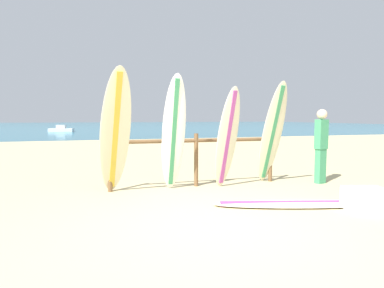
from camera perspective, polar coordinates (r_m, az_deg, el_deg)
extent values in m
plane|color=#CCB784|center=(4.61, 5.16, -13.92)|extent=(120.00, 120.00, 0.00)
cube|color=teal|center=(62.08, -15.61, 3.14)|extent=(120.00, 80.00, 0.01)
cylinder|color=brown|center=(6.64, -14.19, -3.30)|extent=(0.09, 0.09, 1.13)
cylinder|color=brown|center=(6.96, 0.73, -2.80)|extent=(0.09, 0.09, 1.13)
cylinder|color=brown|center=(7.70, 13.54, -2.21)|extent=(0.09, 0.09, 1.13)
cylinder|color=brown|center=(6.92, 0.73, 0.62)|extent=(3.68, 0.08, 0.08)
ellipsoid|color=beige|center=(6.16, -13.28, 1.82)|extent=(0.70, 1.16, 2.35)
cube|color=gold|center=(6.16, -13.28, 1.82)|extent=(0.23, 1.03, 2.17)
ellipsoid|color=white|center=(6.40, -3.24, 1.77)|extent=(0.47, 0.76, 2.29)
cube|color=#388C59|center=(6.40, -3.24, 1.77)|extent=(0.09, 0.71, 2.11)
ellipsoid|color=beige|center=(6.69, 6.18, 0.99)|extent=(0.56, 0.69, 2.09)
cube|color=#A53F8C|center=(6.69, 6.18, 0.99)|extent=(0.18, 0.59, 1.92)
ellipsoid|color=beige|center=(7.30, 13.83, 1.73)|extent=(0.49, 0.93, 2.22)
cube|color=#388C59|center=(7.30, 13.83, 1.73)|extent=(0.11, 0.86, 2.05)
ellipsoid|color=silver|center=(5.81, 18.25, -9.86)|extent=(2.91, 1.29, 0.07)
cube|color=#A53F8C|center=(5.81, 18.25, -9.86)|extent=(2.57, 0.80, 0.08)
cube|color=#3F9966|center=(7.82, 21.52, -3.62)|extent=(0.24, 0.19, 0.77)
cube|color=#3F9966|center=(7.75, 21.68, 1.61)|extent=(0.30, 0.23, 0.65)
sphere|color=beige|center=(7.74, 21.78, 4.85)|extent=(0.22, 0.22, 0.22)
cube|color=silver|center=(35.87, -21.88, 2.27)|extent=(2.51, 1.35, 0.35)
cube|color=silver|center=(35.86, -21.90, 2.84)|extent=(0.96, 0.78, 0.36)
cube|color=white|center=(5.90, 27.90, -8.49)|extent=(0.69, 0.56, 0.36)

